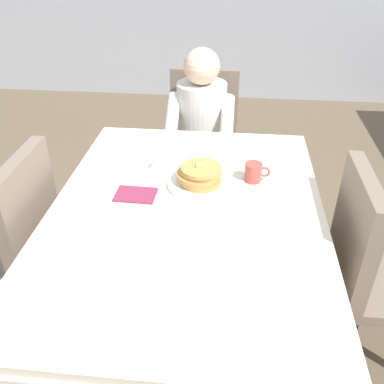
{
  "coord_description": "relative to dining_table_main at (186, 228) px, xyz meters",
  "views": [
    {
      "loc": [
        0.17,
        -1.37,
        1.72
      ],
      "look_at": [
        0.02,
        0.06,
        0.79
      ],
      "focal_mm": 39.43,
      "sensor_mm": 36.0,
      "label": 1
    }
  ],
  "objects": [
    {
      "name": "plate_breakfast",
      "position": [
        0.04,
        0.2,
        0.1
      ],
      "size": [
        0.28,
        0.28,
        0.02
      ],
      "primitive_type": "cylinder",
      "color": "white",
      "rests_on": "dining_table_main"
    },
    {
      "name": "chair_diner",
      "position": [
        -0.03,
        1.17,
        -0.12
      ],
      "size": [
        0.44,
        0.45,
        0.93
      ],
      "rotation": [
        0.0,
        0.0,
        3.14
      ],
      "color": "#7A6B5B",
      "rests_on": "ground"
    },
    {
      "name": "breakfast_stack",
      "position": [
        0.04,
        0.19,
        0.14
      ],
      "size": [
        0.2,
        0.19,
        0.09
      ],
      "color": "tan",
      "rests_on": "plate_breakfast"
    },
    {
      "name": "chair_left_side",
      "position": [
        -0.77,
        0.0,
        -0.12
      ],
      "size": [
        0.45,
        0.44,
        0.93
      ],
      "rotation": [
        0.0,
        0.0,
        1.57
      ],
      "color": "#7A6B5B",
      "rests_on": "ground"
    },
    {
      "name": "knife_right_of_plate",
      "position": [
        0.23,
        0.18,
        0.09
      ],
      "size": [
        0.02,
        0.2,
        0.0
      ],
      "primitive_type": "cube",
      "rotation": [
        0.0,
        0.0,
        1.55
      ],
      "color": "silver",
      "rests_on": "dining_table_main"
    },
    {
      "name": "diner_person",
      "position": [
        -0.03,
        1.01,
        0.02
      ],
      "size": [
        0.4,
        0.43,
        1.12
      ],
      "rotation": [
        0.0,
        0.0,
        3.14
      ],
      "color": "silver",
      "rests_on": "ground"
    },
    {
      "name": "fork_left_of_plate",
      "position": [
        -0.15,
        0.18,
        0.09
      ],
      "size": [
        0.03,
        0.18,
        0.0
      ],
      "primitive_type": "cube",
      "rotation": [
        0.0,
        0.0,
        1.5
      ],
      "color": "silver",
      "rests_on": "dining_table_main"
    },
    {
      "name": "dining_table_main",
      "position": [
        0.0,
        0.0,
        0.0
      ],
      "size": [
        1.12,
        1.52,
        0.74
      ],
      "color": "silver",
      "rests_on": "ground"
    },
    {
      "name": "spoon_near_edge",
      "position": [
        0.01,
        -0.13,
        0.09
      ],
      "size": [
        0.15,
        0.02,
        0.0
      ],
      "primitive_type": "cube",
      "rotation": [
        0.0,
        0.0,
        0.03
      ],
      "color": "silver",
      "rests_on": "dining_table_main"
    },
    {
      "name": "cup_coffee",
      "position": [
        0.27,
        0.26,
        0.13
      ],
      "size": [
        0.11,
        0.08,
        0.08
      ],
      "color": "#B24C42",
      "rests_on": "dining_table_main"
    },
    {
      "name": "ground_plane",
      "position": [
        0.0,
        0.0,
        -0.65
      ],
      "size": [
        14.0,
        14.0,
        0.0
      ],
      "primitive_type": "plane",
      "color": "brown"
    },
    {
      "name": "syrup_pitcher",
      "position": [
        -0.18,
        0.33,
        0.13
      ],
      "size": [
        0.08,
        0.08,
        0.07
      ],
      "color": "silver",
      "rests_on": "dining_table_main"
    },
    {
      "name": "chair_right_side",
      "position": [
        0.77,
        0.0,
        -0.12
      ],
      "size": [
        0.45,
        0.44,
        0.93
      ],
      "rotation": [
        0.0,
        0.0,
        -1.57
      ],
      "color": "#7A6B5B",
      "rests_on": "ground"
    },
    {
      "name": "napkin_folded",
      "position": [
        -0.22,
        0.08,
        0.09
      ],
      "size": [
        0.17,
        0.12,
        0.01
      ],
      "primitive_type": "cube",
      "rotation": [
        0.0,
        0.0,
        -0.03
      ],
      "color": "#8C2D4C",
      "rests_on": "dining_table_main"
    }
  ]
}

